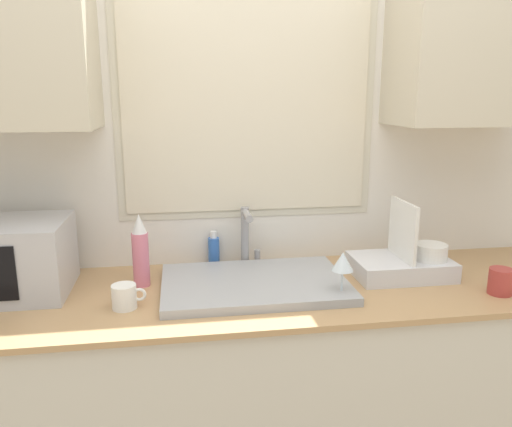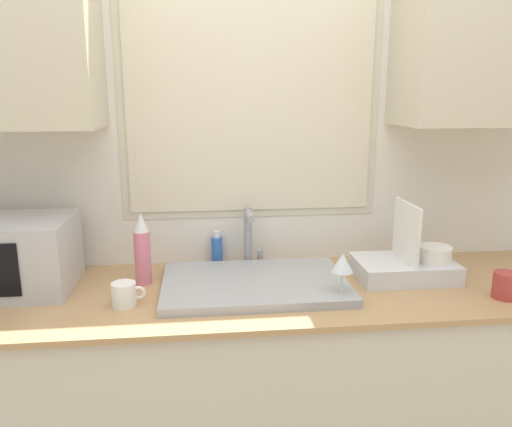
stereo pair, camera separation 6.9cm
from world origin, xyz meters
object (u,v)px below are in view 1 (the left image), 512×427
Objects in this scene: dish_rack at (404,262)px; wine_glass at (343,264)px; spray_bottle at (140,252)px; mug_near_sink at (125,296)px; faucet at (247,233)px; soap_bottle at (214,250)px.

wine_glass is at bearing -149.91° from dish_rack.
mug_near_sink is at bearing -101.85° from spray_bottle.
wine_glass is (0.71, -0.03, 0.08)m from mug_near_sink.
spray_bottle is 1.61× the size of wine_glass.
soap_bottle is at bearing 160.90° from faucet.
dish_rack reaches higher than mug_near_sink.
dish_rack reaches higher than spray_bottle.
faucet is 0.16m from soap_bottle.
faucet is 0.56m from mug_near_sink.
dish_rack is 0.36m from wine_glass.
faucet is 1.73× the size of soap_bottle.
soap_bottle is (-0.70, 0.24, 0.01)m from dish_rack.
faucet reaches higher than mug_near_sink.
spray_bottle is 2.42× the size of mug_near_sink.
spray_bottle reaches higher than wine_glass.
faucet is 0.46m from wine_glass.
soap_bottle is (-0.13, 0.04, -0.08)m from faucet.
dish_rack is 1.36× the size of spray_bottle.
dish_rack is at bearing -19.13° from soap_bottle.
soap_bottle is 1.26× the size of mug_near_sink.
spray_bottle is at bearing -159.95° from faucet.
soap_bottle is 0.58m from wine_glass.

